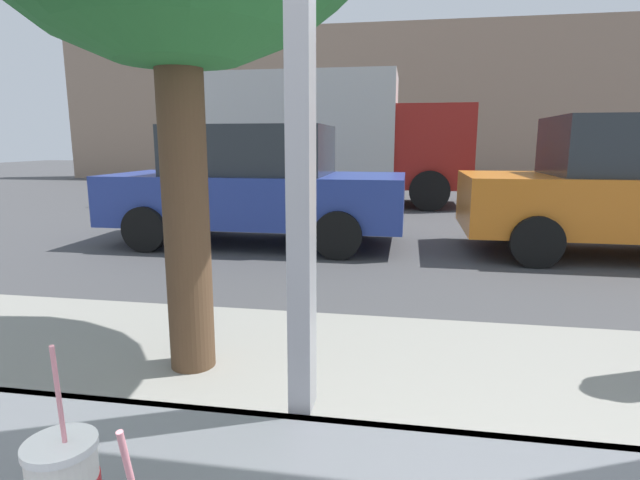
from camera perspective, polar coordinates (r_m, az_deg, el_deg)
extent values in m
plane|color=#424244|center=(9.09, 8.30, 1.27)|extent=(60.00, 60.00, 0.00)
cube|color=gray|center=(2.96, 4.50, -18.59)|extent=(16.00, 2.80, 0.12)
cube|color=#404245|center=(1.18, -2.50, -19.75)|extent=(2.25, 0.02, 0.02)
cube|color=#9E9EA3|center=(1.07, -2.22, 17.66)|extent=(0.05, 0.08, 1.44)
cube|color=gray|center=(20.49, 9.51, 14.81)|extent=(28.00, 1.20, 5.87)
cylinder|color=black|center=(0.88, -27.21, -20.48)|extent=(0.09, 0.09, 0.01)
cylinder|color=white|center=(0.87, -27.27, -19.91)|extent=(0.10, 0.10, 0.01)
cylinder|color=pink|center=(0.83, -27.24, -16.48)|extent=(0.02, 0.03, 0.20)
cube|color=#283D93|center=(7.71, -7.13, 4.69)|extent=(4.39, 1.79, 0.72)
cube|color=#282D33|center=(7.69, -7.71, 10.02)|extent=(2.28, 1.57, 0.71)
cylinder|color=black|center=(8.36, 3.70, 2.73)|extent=(0.64, 0.18, 0.64)
cylinder|color=black|center=(6.61, 2.03, 0.55)|extent=(0.64, 0.18, 0.64)
cylinder|color=black|center=(9.06, -13.70, 3.08)|extent=(0.64, 0.18, 0.64)
cylinder|color=black|center=(7.47, -19.12, 1.16)|extent=(0.64, 0.18, 0.64)
cube|color=orange|center=(7.92, 31.17, 3.48)|extent=(4.22, 1.84, 0.76)
cube|color=#282D33|center=(7.91, 32.38, 8.95)|extent=(2.19, 1.62, 0.77)
cylinder|color=black|center=(8.48, 20.44, 2.18)|extent=(0.64, 0.18, 0.64)
cylinder|color=black|center=(6.71, 23.23, -0.18)|extent=(0.64, 0.18, 0.64)
cube|color=beige|center=(12.91, -3.92, 12.15)|extent=(5.47, 2.20, 2.67)
cube|color=maroon|center=(12.56, 12.23, 10.21)|extent=(1.90, 2.10, 1.90)
cylinder|color=black|center=(13.65, 11.90, 6.27)|extent=(0.90, 0.24, 0.90)
cylinder|color=black|center=(11.55, 12.24, 5.44)|extent=(0.90, 0.24, 0.90)
cylinder|color=black|center=(14.29, -6.88, 6.62)|extent=(0.90, 0.24, 0.90)
cylinder|color=black|center=(12.20, -9.85, 5.81)|extent=(0.90, 0.24, 0.90)
cylinder|color=brown|center=(3.14, -15.02, 6.09)|extent=(0.28, 0.28, 2.31)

